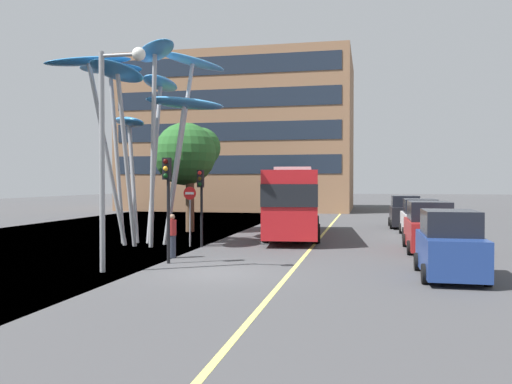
% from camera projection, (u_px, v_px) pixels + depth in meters
% --- Properties ---
extents(ground, '(120.00, 240.00, 0.10)m').
position_uv_depth(ground, '(197.00, 273.00, 17.70)').
color(ground, '#424244').
extents(red_bus, '(3.64, 11.25, 3.79)m').
position_uv_depth(red_bus, '(294.00, 199.00, 28.92)').
color(red_bus, red).
rests_on(red_bus, ground).
extents(leaf_sculpture, '(7.99, 7.18, 9.49)m').
position_uv_depth(leaf_sculpture, '(145.00, 96.00, 25.40)').
color(leaf_sculpture, '#9EA0A5').
rests_on(leaf_sculpture, ground).
extents(traffic_light_kerb_near, '(0.28, 0.42, 3.89)m').
position_uv_depth(traffic_light_kerb_near, '(167.00, 187.00, 19.30)').
color(traffic_light_kerb_near, black).
rests_on(traffic_light_kerb_near, ground).
extents(traffic_light_kerb_far, '(0.28, 0.42, 3.56)m').
position_uv_depth(traffic_light_kerb_far, '(201.00, 191.00, 24.19)').
color(traffic_light_kerb_far, black).
rests_on(traffic_light_kerb_far, ground).
extents(car_parked_near, '(1.93, 3.95, 2.12)m').
position_uv_depth(car_parked_near, '(450.00, 246.00, 16.52)').
color(car_parked_near, navy).
rests_on(car_parked_near, ground).
extents(car_parked_mid, '(2.03, 4.50, 2.16)m').
position_uv_depth(car_parked_mid, '(429.00, 228.00, 22.85)').
color(car_parked_mid, maroon).
rests_on(car_parked_mid, ground).
extents(car_parked_far, '(2.06, 4.34, 2.06)m').
position_uv_depth(car_parked_far, '(420.00, 219.00, 29.20)').
color(car_parked_far, silver).
rests_on(car_parked_far, ground).
extents(car_side_street, '(2.05, 4.00, 2.11)m').
position_uv_depth(car_side_street, '(405.00, 213.00, 34.74)').
color(car_side_street, black).
rests_on(car_side_street, ground).
extents(street_lamp, '(1.63, 0.44, 7.39)m').
position_uv_depth(street_lamp, '(112.00, 130.00, 17.40)').
color(street_lamp, gray).
rests_on(street_lamp, ground).
extents(tree_pavement_near, '(3.96, 4.24, 6.58)m').
position_uv_depth(tree_pavement_near, '(187.00, 154.00, 32.15)').
color(tree_pavement_near, brown).
rests_on(tree_pavement_near, ground).
extents(pedestrian, '(0.34, 0.34, 1.74)m').
position_uv_depth(pedestrian, '(172.00, 236.00, 20.82)').
color(pedestrian, '#2D3342').
rests_on(pedestrian, ground).
extents(no_entry_sign, '(0.60, 0.12, 2.78)m').
position_uv_depth(no_entry_sign, '(190.00, 207.00, 24.45)').
color(no_entry_sign, gray).
rests_on(no_entry_sign, ground).
extents(backdrop_building, '(24.17, 14.32, 16.28)m').
position_uv_depth(backdrop_building, '(242.00, 136.00, 58.90)').
color(backdrop_building, '#936B4C').
rests_on(backdrop_building, ground).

